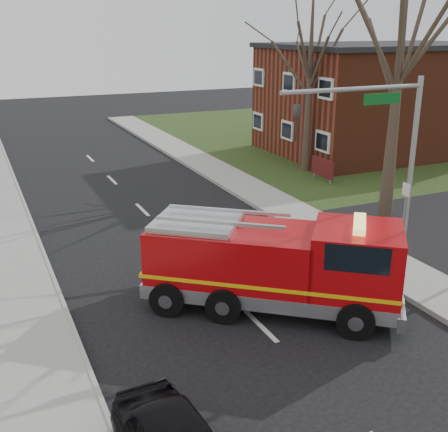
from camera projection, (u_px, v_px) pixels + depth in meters
name	position (u px, v px, depth m)	size (l,w,h in m)	color
ground	(260.00, 326.00, 16.41)	(120.00, 120.00, 0.00)	black
sidewalk_right	(424.00, 285.00, 18.82)	(2.40, 80.00, 0.15)	gray
sidewalk_left	(40.00, 376.00, 13.96)	(2.40, 80.00, 0.15)	gray
brick_building	(384.00, 98.00, 38.20)	(15.40, 10.40, 7.25)	maroon
health_center_sign	(322.00, 168.00, 31.02)	(0.12, 2.00, 1.40)	#521315
bare_tree_near	(401.00, 49.00, 22.92)	(6.00, 6.00, 12.00)	#392D22
bare_tree_far	(310.00, 60.00, 31.57)	(5.25, 5.25, 10.50)	#392D22
traffic_signal_mast	(383.00, 143.00, 18.23)	(5.29, 0.18, 6.80)	gray
fire_engine	(275.00, 267.00, 17.07)	(7.55, 6.69, 3.05)	#AE080B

